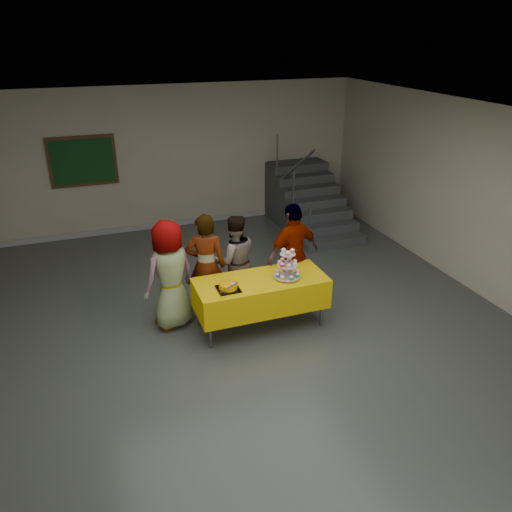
% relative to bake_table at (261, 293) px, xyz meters
% --- Properties ---
extents(room_shell, '(10.00, 10.04, 3.02)m').
position_rel_bake_table_xyz_m(room_shell, '(-0.27, -0.48, 1.57)').
color(room_shell, '#4C514C').
rests_on(room_shell, ground).
extents(bake_table, '(1.88, 0.78, 0.77)m').
position_rel_bake_table_xyz_m(bake_table, '(0.00, 0.00, 0.00)').
color(bake_table, '#595960').
rests_on(bake_table, ground).
extents(cupcake_stand, '(0.38, 0.38, 0.44)m').
position_rel_bake_table_xyz_m(cupcake_stand, '(0.37, -0.07, 0.38)').
color(cupcake_stand, silver).
rests_on(cupcake_stand, bake_table).
extents(bear_cake, '(0.32, 0.36, 0.12)m').
position_rel_bake_table_xyz_m(bear_cake, '(-0.52, -0.13, 0.27)').
color(bear_cake, black).
rests_on(bear_cake, bake_table).
extents(schoolchild_a, '(0.94, 0.80, 1.63)m').
position_rel_bake_table_xyz_m(schoolchild_a, '(-1.20, 0.50, 0.26)').
color(schoolchild_a, slate).
rests_on(schoolchild_a, ground).
extents(schoolchild_b, '(0.69, 0.56, 1.63)m').
position_rel_bake_table_xyz_m(schoolchild_b, '(-0.64, 0.60, 0.26)').
color(schoolchild_b, '#5C5C65').
rests_on(schoolchild_b, ground).
extents(schoolchild_c, '(0.74, 0.59, 1.48)m').
position_rel_bake_table_xyz_m(schoolchild_c, '(-0.14, 0.80, 0.18)').
color(schoolchild_c, slate).
rests_on(schoolchild_c, ground).
extents(schoolchild_d, '(1.04, 0.64, 1.65)m').
position_rel_bake_table_xyz_m(schoolchild_d, '(0.73, 0.52, 0.27)').
color(schoolchild_d, slate).
rests_on(schoolchild_d, ground).
extents(staircase, '(1.30, 2.40, 2.04)m').
position_rel_bake_table_xyz_m(staircase, '(2.42, 3.63, -0.07)').
color(staircase, '#424447').
rests_on(staircase, ground).
extents(noticeboard, '(1.30, 0.05, 1.00)m').
position_rel_bake_table_xyz_m(noticeboard, '(-2.11, 4.46, 1.04)').
color(noticeboard, '#472B16').
rests_on(noticeboard, ground).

